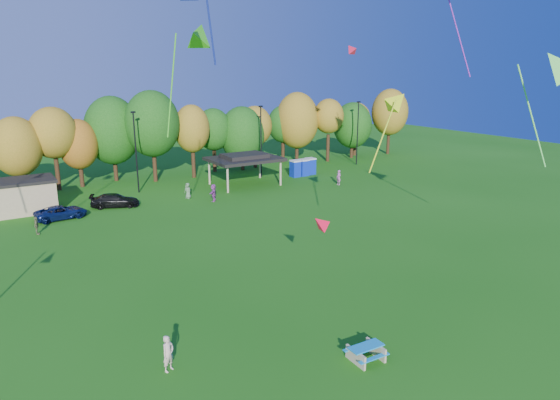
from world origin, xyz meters
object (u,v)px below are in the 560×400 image
porta_potties (303,167)px  car_c (61,212)px  picnic_table (366,352)px  kite_flyer (168,353)px  car_d (115,200)px

porta_potties → car_c: bearing=-172.3°
picnic_table → car_c: car_c is taller
porta_potties → kite_flyer: bearing=-132.6°
porta_potties → kite_flyer: size_ratio=2.11×
picnic_table → car_c: (-8.52, 32.74, 0.20)m
picnic_table → car_d: car_d is taller
picnic_table → kite_flyer: 9.35m
picnic_table → car_c: bearing=106.2°
porta_potties → picnic_table: bearing=-120.4°
kite_flyer → car_d: bearing=53.8°
car_c → car_d: size_ratio=0.97×
car_c → porta_potties: bearing=-88.6°
car_c → car_d: 5.55m
picnic_table → car_c: size_ratio=0.39×
picnic_table → car_d: size_ratio=0.38×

